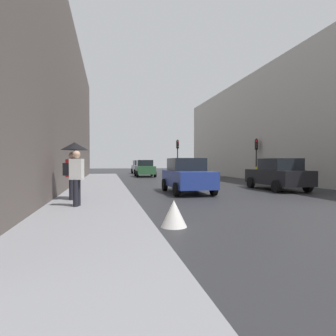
{
  "coord_description": "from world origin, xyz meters",
  "views": [
    {
      "loc": [
        -6.75,
        -8.19,
        1.58
      ],
      "look_at": [
        -2.46,
        11.75,
        1.13
      ],
      "focal_mm": 30.31,
      "sensor_mm": 36.0,
      "label": 1
    }
  ],
  "objects_px": {
    "pedestrian_with_black_backpack": "(75,175)",
    "warning_sign_triangle": "(174,213)",
    "traffic_light_mid_street": "(256,151)",
    "traffic_light_far_median": "(178,151)",
    "car_green_estate": "(145,168)",
    "pedestrian_with_umbrella": "(74,155)",
    "car_blue_van": "(187,175)",
    "car_silver_hatchback": "(140,167)",
    "car_dark_suv": "(278,174)"
  },
  "relations": [
    {
      "from": "car_green_estate",
      "to": "car_blue_van",
      "type": "relative_size",
      "value": 1.01
    },
    {
      "from": "car_blue_van",
      "to": "pedestrian_with_umbrella",
      "type": "bearing_deg",
      "value": -151.35
    },
    {
      "from": "car_blue_van",
      "to": "traffic_light_mid_street",
      "type": "bearing_deg",
      "value": 42.98
    },
    {
      "from": "pedestrian_with_umbrella",
      "to": "pedestrian_with_black_backpack",
      "type": "relative_size",
      "value": 1.21
    },
    {
      "from": "traffic_light_far_median",
      "to": "pedestrian_with_umbrella",
      "type": "distance_m",
      "value": 20.21
    },
    {
      "from": "car_silver_hatchback",
      "to": "pedestrian_with_black_backpack",
      "type": "height_order",
      "value": "pedestrian_with_black_backpack"
    },
    {
      "from": "car_green_estate",
      "to": "warning_sign_triangle",
      "type": "xyz_separation_m",
      "value": [
        -2.34,
        -23.26,
        -0.55
      ]
    },
    {
      "from": "traffic_light_far_median",
      "to": "car_blue_van",
      "type": "relative_size",
      "value": 0.94
    },
    {
      "from": "traffic_light_mid_street",
      "to": "traffic_light_far_median",
      "type": "distance_m",
      "value": 9.18
    },
    {
      "from": "car_dark_suv",
      "to": "pedestrian_with_black_backpack",
      "type": "relative_size",
      "value": 2.39
    },
    {
      "from": "car_blue_van",
      "to": "pedestrian_with_umbrella",
      "type": "distance_m",
      "value": 5.99
    },
    {
      "from": "car_dark_suv",
      "to": "pedestrian_with_umbrella",
      "type": "distance_m",
      "value": 11.02
    },
    {
      "from": "car_green_estate",
      "to": "pedestrian_with_black_backpack",
      "type": "bearing_deg",
      "value": -103.48
    },
    {
      "from": "car_silver_hatchback",
      "to": "car_blue_van",
      "type": "bearing_deg",
      "value": -90.76
    },
    {
      "from": "traffic_light_far_median",
      "to": "car_blue_van",
      "type": "height_order",
      "value": "traffic_light_far_median"
    },
    {
      "from": "traffic_light_far_median",
      "to": "warning_sign_triangle",
      "type": "bearing_deg",
      "value": -104.32
    },
    {
      "from": "car_green_estate",
      "to": "pedestrian_with_umbrella",
      "type": "height_order",
      "value": "pedestrian_with_umbrella"
    },
    {
      "from": "traffic_light_mid_street",
      "to": "car_dark_suv",
      "type": "bearing_deg",
      "value": -111.06
    },
    {
      "from": "car_blue_van",
      "to": "pedestrian_with_umbrella",
      "type": "height_order",
      "value": "pedestrian_with_umbrella"
    },
    {
      "from": "car_blue_van",
      "to": "warning_sign_triangle",
      "type": "xyz_separation_m",
      "value": [
        -2.4,
        -7.24,
        -0.55
      ]
    },
    {
      "from": "pedestrian_with_black_backpack",
      "to": "traffic_light_far_median",
      "type": "bearing_deg",
      "value": 67.22
    },
    {
      "from": "car_green_estate",
      "to": "car_silver_hatchback",
      "type": "xyz_separation_m",
      "value": [
        0.38,
        7.64,
        0.0
      ]
    },
    {
      "from": "traffic_light_mid_street",
      "to": "car_silver_hatchback",
      "type": "xyz_separation_m",
      "value": [
        -7.86,
        16.05,
        -1.55
      ]
    },
    {
      "from": "pedestrian_with_black_backpack",
      "to": "warning_sign_triangle",
      "type": "distance_m",
      "value": 3.88
    },
    {
      "from": "car_silver_hatchback",
      "to": "car_blue_van",
      "type": "relative_size",
      "value": 1.02
    },
    {
      "from": "car_silver_hatchback",
      "to": "car_blue_van",
      "type": "distance_m",
      "value": 23.67
    },
    {
      "from": "car_blue_van",
      "to": "warning_sign_triangle",
      "type": "bearing_deg",
      "value": -108.37
    },
    {
      "from": "pedestrian_with_umbrella",
      "to": "car_blue_van",
      "type": "bearing_deg",
      "value": 28.65
    },
    {
      "from": "traffic_light_far_median",
      "to": "car_blue_van",
      "type": "xyz_separation_m",
      "value": [
        -3.39,
        -15.44,
        -1.84
      ]
    },
    {
      "from": "car_dark_suv",
      "to": "car_green_estate",
      "type": "height_order",
      "value": "same"
    },
    {
      "from": "traffic_light_far_median",
      "to": "car_dark_suv",
      "type": "height_order",
      "value": "traffic_light_far_median"
    },
    {
      "from": "pedestrian_with_umbrella",
      "to": "car_green_estate",
      "type": "bearing_deg",
      "value": 74.79
    },
    {
      "from": "pedestrian_with_umbrella",
      "to": "car_dark_suv",
      "type": "bearing_deg",
      "value": 16.36
    },
    {
      "from": "traffic_light_mid_street",
      "to": "car_green_estate",
      "type": "xyz_separation_m",
      "value": [
        -8.24,
        8.4,
        -1.55
      ]
    },
    {
      "from": "pedestrian_with_black_backpack",
      "to": "warning_sign_triangle",
      "type": "xyz_separation_m",
      "value": [
        2.57,
        -2.78,
        -0.84
      ]
    },
    {
      "from": "traffic_light_far_median",
      "to": "car_green_estate",
      "type": "distance_m",
      "value": 3.95
    },
    {
      "from": "pedestrian_with_umbrella",
      "to": "warning_sign_triangle",
      "type": "xyz_separation_m",
      "value": [
        2.79,
        -4.4,
        -1.52
      ]
    },
    {
      "from": "traffic_light_far_median",
      "to": "car_dark_suv",
      "type": "xyz_separation_m",
      "value": [
        1.96,
        -15.19,
        -1.84
      ]
    },
    {
      "from": "traffic_light_mid_street",
      "to": "pedestrian_with_umbrella",
      "type": "distance_m",
      "value": 16.98
    },
    {
      "from": "pedestrian_with_umbrella",
      "to": "warning_sign_triangle",
      "type": "distance_m",
      "value": 5.43
    },
    {
      "from": "car_green_estate",
      "to": "pedestrian_with_black_backpack",
      "type": "distance_m",
      "value": 21.06
    },
    {
      "from": "traffic_light_mid_street",
      "to": "car_blue_van",
      "type": "height_order",
      "value": "traffic_light_mid_street"
    },
    {
      "from": "car_dark_suv",
      "to": "pedestrian_with_black_backpack",
      "type": "bearing_deg",
      "value": -155.45
    },
    {
      "from": "traffic_light_mid_street",
      "to": "pedestrian_with_black_backpack",
      "type": "relative_size",
      "value": 1.99
    },
    {
      "from": "warning_sign_triangle",
      "to": "car_blue_van",
      "type": "bearing_deg",
      "value": 71.63
    },
    {
      "from": "traffic_light_mid_street",
      "to": "warning_sign_triangle",
      "type": "height_order",
      "value": "traffic_light_mid_street"
    },
    {
      "from": "car_green_estate",
      "to": "warning_sign_triangle",
      "type": "distance_m",
      "value": 23.38
    },
    {
      "from": "car_dark_suv",
      "to": "pedestrian_with_umbrella",
      "type": "bearing_deg",
      "value": -163.64
    },
    {
      "from": "traffic_light_mid_street",
      "to": "traffic_light_far_median",
      "type": "xyz_separation_m",
      "value": [
        -4.79,
        7.82,
        0.28
      ]
    },
    {
      "from": "traffic_light_mid_street",
      "to": "pedestrian_with_black_backpack",
      "type": "height_order",
      "value": "traffic_light_mid_street"
    }
  ]
}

